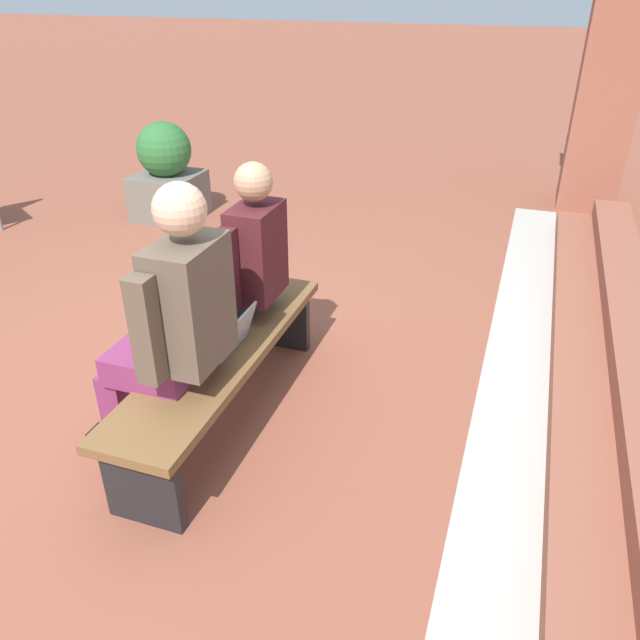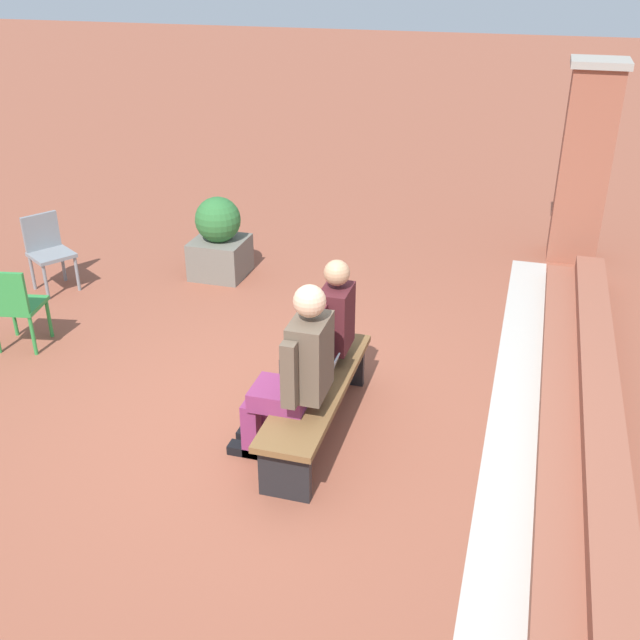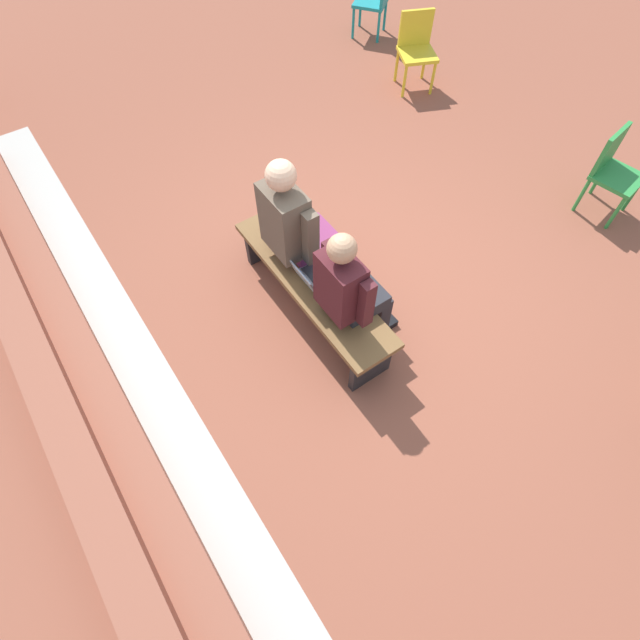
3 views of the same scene
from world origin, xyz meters
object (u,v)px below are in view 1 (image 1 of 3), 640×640
at_px(person_student, 241,269).
at_px(planter, 167,175).
at_px(person_adult, 171,323).
at_px(bench, 223,362).
at_px(laptop, 224,338).

bearing_deg(person_student, planter, -140.49).
bearing_deg(person_adult, planter, -147.96).
bearing_deg(bench, person_adult, -12.79).
xyz_separation_m(bench, laptop, (-0.01, 0.01, 0.15)).
distance_m(bench, laptop, 0.15).
bearing_deg(bench, person_student, -170.78).
distance_m(bench, person_student, 0.54).
xyz_separation_m(bench, person_student, (-0.41, -0.07, 0.35)).
relative_size(bench, laptop, 5.62).
bearing_deg(bench, planter, -144.04).
height_order(person_adult, planter, person_adult).
bearing_deg(person_student, bench, 9.22).
distance_m(bench, person_adult, 0.51).
xyz_separation_m(bench, person_adult, (0.32, -0.07, 0.40)).
distance_m(person_student, person_adult, 0.73).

